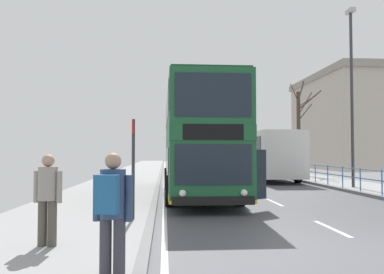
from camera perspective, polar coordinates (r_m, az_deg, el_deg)
ground at (r=7.45m, az=22.75°, el=-15.81°), size 15.80×140.00×0.20m
double_decker_bus_main at (r=16.07m, az=0.78°, el=-0.60°), size 3.23×10.41×4.33m
background_bus_far_lane at (r=27.04m, az=10.22°, el=-2.49°), size 2.67×10.90×3.05m
pedestrian_railing_far_kerb at (r=19.88m, az=21.11°, el=-4.98°), size 0.05×23.57×1.00m
pedestrian_with_backpack at (r=5.35m, az=-11.61°, el=-9.77°), size 0.55×0.56×1.66m
pedestrian_companion at (r=7.50m, az=-20.30°, el=-7.86°), size 0.55×0.41×1.63m
bus_stop_sign_near at (r=9.89m, az=-8.57°, el=-2.91°), size 0.08×0.44×2.50m
street_lamp_far_side at (r=20.43m, az=22.26°, el=7.10°), size 0.28×0.60×8.60m
bare_tree_far_00 at (r=44.22m, az=8.11°, el=-1.02°), size 1.89×2.70×5.71m
bare_tree_far_02 at (r=30.33m, az=15.40°, el=1.25°), size 2.56×2.30×6.74m
background_building_00 at (r=46.48m, az=22.68°, el=2.08°), size 9.73×15.36×10.27m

